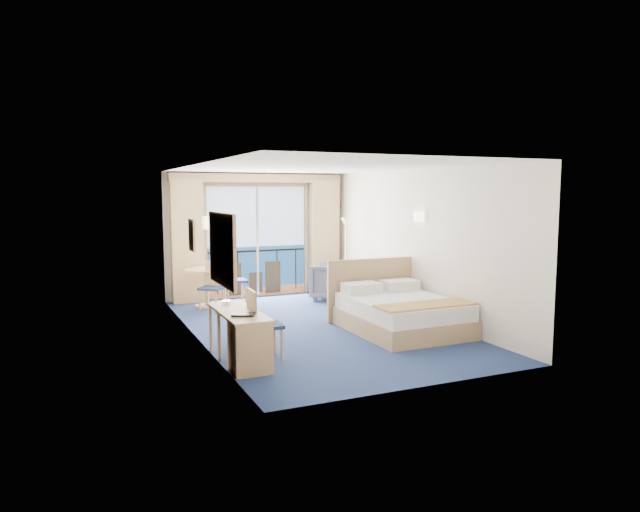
% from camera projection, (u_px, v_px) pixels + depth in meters
% --- Properties ---
extents(floor, '(6.50, 6.50, 0.00)m').
position_uv_depth(floor, '(316.00, 327.00, 9.69)').
color(floor, navy).
rests_on(floor, ground).
extents(room_walls, '(4.04, 6.54, 2.72)m').
position_uv_depth(room_walls, '(316.00, 223.00, 9.49)').
color(room_walls, silver).
rests_on(room_walls, ground).
extents(balcony_door, '(2.36, 0.03, 2.52)m').
position_uv_depth(balcony_door, '(257.00, 244.00, 12.49)').
color(balcony_door, navy).
rests_on(balcony_door, room_walls).
extents(curtain_left, '(0.65, 0.22, 2.55)m').
position_uv_depth(curtain_left, '(187.00, 241.00, 11.72)').
color(curtain_left, tan).
rests_on(curtain_left, room_walls).
extents(curtain_right, '(0.65, 0.22, 2.55)m').
position_uv_depth(curtain_right, '(324.00, 237.00, 12.96)').
color(curtain_right, tan).
rests_on(curtain_right, room_walls).
extents(pelmet, '(3.80, 0.25, 0.18)m').
position_uv_depth(pelmet, '(258.00, 178.00, 12.22)').
color(pelmet, tan).
rests_on(pelmet, room_walls).
extents(mirror, '(0.05, 1.25, 0.95)m').
position_uv_depth(mirror, '(222.00, 249.00, 7.36)').
color(mirror, tan).
rests_on(mirror, room_walls).
extents(wall_print, '(0.04, 0.42, 0.52)m').
position_uv_depth(wall_print, '(192.00, 235.00, 9.13)').
color(wall_print, tan).
rests_on(wall_print, room_walls).
extents(sconce_left, '(0.18, 0.18, 0.18)m').
position_uv_depth(sconce_left, '(208.00, 223.00, 8.16)').
color(sconce_left, '#FFE9B2').
rests_on(sconce_left, room_walls).
extents(sconce_right, '(0.18, 0.18, 0.18)m').
position_uv_depth(sconce_right, '(419.00, 217.00, 10.13)').
color(sconce_right, '#FFE9B2').
rests_on(sconce_right, room_walls).
extents(bed, '(1.75, 2.08, 1.10)m').
position_uv_depth(bed, '(400.00, 312.00, 9.43)').
color(bed, tan).
rests_on(bed, ground).
extents(nightstand, '(0.44, 0.42, 0.57)m').
position_uv_depth(nightstand, '(383.00, 295.00, 11.08)').
color(nightstand, tan).
rests_on(nightstand, ground).
extents(phone, '(0.23, 0.20, 0.09)m').
position_uv_depth(phone, '(385.00, 279.00, 11.03)').
color(phone, silver).
rests_on(phone, nightstand).
extents(armchair, '(1.20, 1.20, 0.79)m').
position_uv_depth(armchair, '(334.00, 281.00, 12.11)').
color(armchair, '#424551').
rests_on(armchair, ground).
extents(floor_lamp, '(0.24, 0.24, 1.74)m').
position_uv_depth(floor_lamp, '(346.00, 237.00, 12.18)').
color(floor_lamp, silver).
rests_on(floor_lamp, ground).
extents(desk, '(0.51, 1.48, 0.70)m').
position_uv_depth(desk, '(247.00, 341.00, 7.34)').
color(desk, tan).
rests_on(desk, ground).
extents(desk_chair, '(0.45, 0.44, 0.97)m').
position_uv_depth(desk_chair, '(260.00, 320.00, 7.77)').
color(desk_chair, '#1B2640').
rests_on(desk_chair, ground).
extents(folder, '(0.36, 0.32, 0.03)m').
position_uv_depth(folder, '(243.00, 314.00, 7.39)').
color(folder, black).
rests_on(folder, desk).
extents(desk_lamp, '(0.13, 0.13, 0.49)m').
position_uv_depth(desk_lamp, '(226.00, 278.00, 8.13)').
color(desk_lamp, silver).
rests_on(desk_lamp, desk).
extents(round_table, '(0.85, 0.85, 0.77)m').
position_uv_depth(round_table, '(206.00, 278.00, 11.37)').
color(round_table, tan).
rests_on(round_table, ground).
extents(table_chair_a, '(0.49, 0.48, 1.04)m').
position_uv_depth(table_chair_a, '(230.00, 277.00, 11.49)').
color(table_chair_a, '#1B2640').
rests_on(table_chair_a, ground).
extents(table_chair_b, '(0.58, 0.58, 0.95)m').
position_uv_depth(table_chair_b, '(213.00, 283.00, 10.98)').
color(table_chair_b, '#1B2640').
rests_on(table_chair_b, ground).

